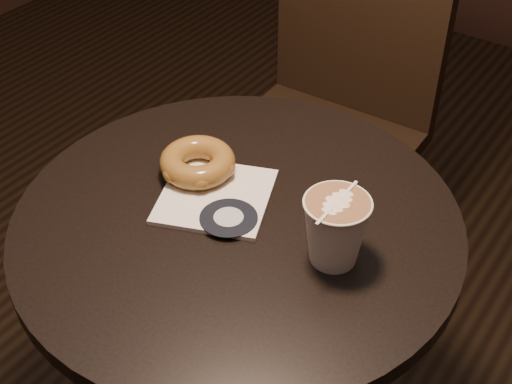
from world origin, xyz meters
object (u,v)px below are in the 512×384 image
chair (338,87)px  doughnut (198,162)px  cafe_table (239,302)px  latte_cup (335,231)px  pastry_bag (215,196)px

chair → doughnut: chair is taller
cafe_table → latte_cup: size_ratio=7.00×
latte_cup → doughnut: bearing=171.8°
chair → cafe_table: bearing=-76.4°
chair → latte_cup: size_ratio=10.06×
cafe_table → pastry_bag: pastry_bag is taller
doughnut → pastry_bag: bearing=-27.3°
doughnut → latte_cup: size_ratio=1.16×
pastry_bag → cafe_table: bearing=-37.4°
chair → doughnut: size_ratio=8.63×
pastry_bag → latte_cup: 0.23m
chair → pastry_bag: 0.66m
cafe_table → doughnut: (-0.11, 0.05, 0.23)m
cafe_table → latte_cup: (0.17, 0.00, 0.25)m
doughnut → cafe_table: bearing=-22.0°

